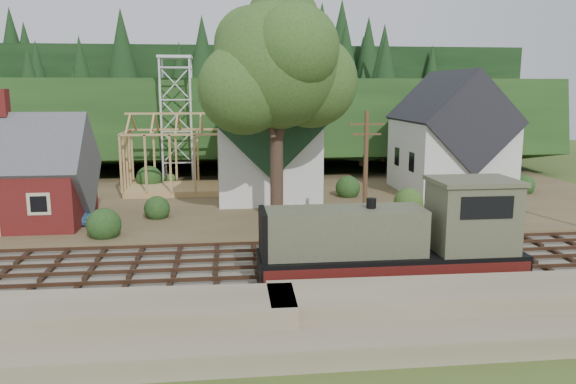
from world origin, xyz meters
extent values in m
plane|color=#384C1E|center=(0.00, 0.00, 0.00)|extent=(140.00, 140.00, 0.00)
cube|color=#7F7259|center=(0.00, -8.50, 0.00)|extent=(64.00, 5.00, 1.60)
cube|color=#726B5B|center=(0.00, 0.00, 0.08)|extent=(64.00, 11.00, 0.16)
cube|color=brown|center=(0.00, 18.00, 0.15)|extent=(64.00, 26.00, 0.30)
cube|color=#1E3F19|center=(0.00, 42.00, 0.00)|extent=(70.00, 28.96, 12.74)
cube|color=black|center=(0.00, 58.00, 0.00)|extent=(80.00, 20.00, 12.00)
cube|color=#5A1614|center=(-16.00, 11.00, 2.20)|extent=(10.00, 7.00, 3.80)
cube|color=#4C4C51|center=(-16.00, 11.00, 4.10)|extent=(10.80, 7.41, 7.41)
cube|color=#5A1614|center=(-16.00, 11.00, 8.40)|extent=(0.90, 0.90, 1.80)
cube|color=silver|center=(2.00, 20.00, 3.50)|extent=(8.00, 12.00, 6.40)
cube|color=#183620|center=(2.00, 20.00, 6.70)|extent=(8.40, 12.96, 8.40)
cube|color=silver|center=(2.00, 14.00, 8.70)|extent=(2.40, 2.40, 4.00)
cone|color=#183620|center=(2.00, 14.00, 12.00)|extent=(5.37, 5.37, 2.60)
cube|color=silver|center=(18.00, 19.00, 3.50)|extent=(8.00, 10.00, 6.40)
cube|color=black|center=(18.00, 19.00, 6.70)|extent=(8.40, 10.80, 8.40)
cube|color=tan|center=(-6.00, 22.00, 0.55)|extent=(8.00, 6.00, 0.50)
cube|color=tan|center=(-6.00, 22.00, 7.20)|extent=(8.00, 0.18, 0.18)
cube|color=silver|center=(-7.40, 26.60, 6.30)|extent=(0.18, 0.18, 12.00)
cube|color=silver|center=(-4.60, 26.60, 6.30)|extent=(0.18, 0.18, 12.00)
cube|color=silver|center=(-7.40, 29.40, 6.30)|extent=(0.18, 0.18, 12.00)
cube|color=silver|center=(-4.60, 29.40, 6.30)|extent=(0.18, 0.18, 12.00)
cube|color=silver|center=(-6.00, 28.00, 12.30)|extent=(3.20, 3.20, 0.25)
cylinder|color=#38281E|center=(2.00, 10.00, 4.30)|extent=(0.90, 0.90, 8.00)
sphere|color=#324D1C|center=(2.00, 10.00, 10.80)|extent=(8.40, 8.40, 8.40)
sphere|color=#324D1C|center=(4.50, 11.00, 9.80)|extent=(6.40, 6.40, 6.40)
sphere|color=#324D1C|center=(-0.20, 9.20, 9.30)|extent=(6.00, 6.00, 6.00)
cylinder|color=#4C331E|center=(7.00, 5.20, 4.00)|extent=(0.28, 0.28, 8.00)
cube|color=#4C331E|center=(7.00, 5.20, 7.20)|extent=(2.20, 0.12, 0.12)
cube|color=#4C331E|center=(7.00, 5.20, 6.60)|extent=(1.80, 0.12, 0.12)
cube|color=black|center=(6.21, -3.00, 0.34)|extent=(12.39, 2.58, 0.36)
cube|color=black|center=(6.21, -3.00, 1.08)|extent=(12.39, 3.00, 1.14)
cube|color=#4B4B36|center=(3.94, -3.00, 2.73)|extent=(7.44, 2.38, 2.17)
cube|color=#4B4B36|center=(10.13, -3.00, 3.30)|extent=(3.72, 2.89, 3.31)
cube|color=#4B4B36|center=(10.13, -3.00, 5.00)|extent=(3.92, 3.10, 0.21)
cube|color=black|center=(10.13, -4.47, 4.02)|extent=(2.48, 0.06, 1.03)
cube|color=#4E1310|center=(6.21, -4.52, 1.08)|extent=(12.39, 0.04, 0.72)
cube|color=#4E1310|center=(6.21, -1.48, 1.08)|extent=(12.39, 0.04, 0.72)
cylinder|color=black|center=(5.18, -3.00, 3.92)|extent=(0.45, 0.45, 0.72)
imported|color=#63A8D5|center=(-11.38, 10.88, 0.88)|extent=(3.11, 3.52, 1.15)
imported|color=red|center=(19.97, 14.81, 0.91)|extent=(4.69, 2.75, 1.22)
camera|label=1|loc=(-1.62, -27.94, 9.26)|focal=35.00mm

